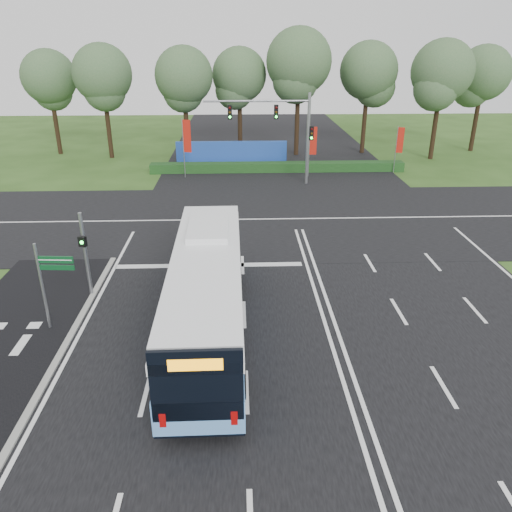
{
  "coord_description": "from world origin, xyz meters",
  "views": [
    {
      "loc": [
        -3.48,
        -18.27,
        10.74
      ],
      "look_at": [
        -2.72,
        2.0,
        1.85
      ],
      "focal_mm": 35.0,
      "sensor_mm": 36.0,
      "label": 1
    }
  ],
  "objects": [
    {
      "name": "road_cross",
      "position": [
        0.0,
        12.0,
        0.03
      ],
      "size": [
        120.0,
        14.0,
        0.05
      ],
      "primitive_type": "cube",
      "color": "black",
      "rests_on": "ground"
    },
    {
      "name": "ground",
      "position": [
        0.0,
        0.0,
        0.0
      ],
      "size": [
        120.0,
        120.0,
        0.0
      ],
      "primitive_type": "plane",
      "color": "#2C4B19",
      "rests_on": "ground"
    },
    {
      "name": "eucalyptus_row",
      "position": [
        0.62,
        31.33,
        7.83
      ],
      "size": [
        47.24,
        9.15,
        11.82
      ],
      "color": "black",
      "rests_on": "ground"
    },
    {
      "name": "blue_hoarding",
      "position": [
        -4.0,
        27.0,
        1.1
      ],
      "size": [
        10.0,
        0.3,
        2.2
      ],
      "primitive_type": "cube",
      "color": "#1E45A4",
      "rests_on": "ground"
    },
    {
      "name": "pedestrian_signal",
      "position": [
        -10.2,
        2.01,
        2.16
      ],
      "size": [
        0.36,
        0.44,
        3.95
      ],
      "rotation": [
        0.0,
        0.0,
        -0.29
      ],
      "color": "gray",
      "rests_on": "ground"
    },
    {
      "name": "city_bus",
      "position": [
        -4.72,
        -1.26,
        1.8
      ],
      "size": [
        2.8,
        12.47,
        3.57
      ],
      "rotation": [
        0.0,
        0.0,
        0.01
      ],
      "color": "#5D96D8",
      "rests_on": "ground"
    },
    {
      "name": "street_sign",
      "position": [
        -10.8,
        -0.76,
        2.35
      ],
      "size": [
        1.44,
        0.19,
        3.69
      ],
      "rotation": [
        0.0,
        0.0,
        -0.07
      ],
      "color": "gray",
      "rests_on": "ground"
    },
    {
      "name": "banner_flag_mid",
      "position": [
        2.68,
        22.7,
        2.77
      ],
      "size": [
        0.62,
        0.09,
        4.22
      ],
      "rotation": [
        0.0,
        0.0,
        -0.06
      ],
      "color": "gray",
      "rests_on": "ground"
    },
    {
      "name": "traffic_light_gantry",
      "position": [
        0.21,
        20.5,
        4.66
      ],
      "size": [
        8.41,
        0.28,
        7.0
      ],
      "color": "gray",
      "rests_on": "ground"
    },
    {
      "name": "road_main",
      "position": [
        0.0,
        0.0,
        0.02
      ],
      "size": [
        20.0,
        120.0,
        0.04
      ],
      "primitive_type": "cube",
      "color": "black",
      "rests_on": "ground"
    },
    {
      "name": "banner_flag_left",
      "position": [
        -7.62,
        22.68,
        3.15
      ],
      "size": [
        0.69,
        0.25,
        4.86
      ],
      "rotation": [
        0.0,
        0.0,
        -0.29
      ],
      "color": "gray",
      "rests_on": "ground"
    },
    {
      "name": "hedge",
      "position": [
        0.0,
        24.5,
        0.4
      ],
      "size": [
        22.0,
        1.2,
        0.8
      ],
      "primitive_type": "cube",
      "color": "#143413",
      "rests_on": "ground"
    },
    {
      "name": "banner_flag_right",
      "position": [
        10.21,
        23.64,
        2.62
      ],
      "size": [
        0.57,
        0.2,
        3.98
      ],
      "rotation": [
        0.0,
        0.0,
        -0.28
      ],
      "color": "gray",
      "rests_on": "ground"
    },
    {
      "name": "kerb_strip",
      "position": [
        -10.1,
        -3.0,
        0.06
      ],
      "size": [
        0.25,
        18.0,
        0.12
      ],
      "primitive_type": "cube",
      "color": "gray",
      "rests_on": "ground"
    }
  ]
}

